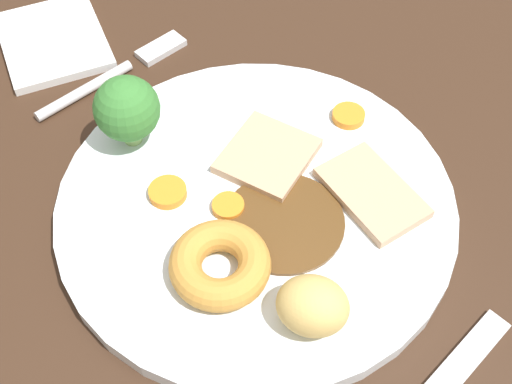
% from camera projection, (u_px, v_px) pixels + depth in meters
% --- Properties ---
extents(dining_table, '(1.20, 0.84, 0.04)m').
position_uv_depth(dining_table, '(261.00, 249.00, 0.51)').
color(dining_table, '#382316').
rests_on(dining_table, ground).
extents(dinner_plate, '(0.30, 0.30, 0.01)m').
position_uv_depth(dinner_plate, '(256.00, 206.00, 0.50)').
color(dinner_plate, white).
rests_on(dinner_plate, dining_table).
extents(gravy_pool, '(0.09, 0.09, 0.00)m').
position_uv_depth(gravy_pool, '(284.00, 222.00, 0.48)').
color(gravy_pool, '#563819').
rests_on(gravy_pool, dinner_plate).
extents(meat_slice_main, '(0.08, 0.06, 0.01)m').
position_uv_depth(meat_slice_main, '(372.00, 193.00, 0.50)').
color(meat_slice_main, tan).
rests_on(meat_slice_main, dinner_plate).
extents(meat_slice_under, '(0.08, 0.08, 0.01)m').
position_uv_depth(meat_slice_under, '(268.00, 156.00, 0.52)').
color(meat_slice_under, tan).
rests_on(meat_slice_under, dinner_plate).
extents(yorkshire_pudding, '(0.07, 0.07, 0.02)m').
position_uv_depth(yorkshire_pudding, '(220.00, 264.00, 0.45)').
color(yorkshire_pudding, '#C68938').
rests_on(yorkshire_pudding, dinner_plate).
extents(roast_potato_left, '(0.06, 0.06, 0.04)m').
position_uv_depth(roast_potato_left, '(313.00, 306.00, 0.42)').
color(roast_potato_left, '#D8B260').
rests_on(roast_potato_left, dinner_plate).
extents(carrot_coin_front, '(0.03, 0.03, 0.01)m').
position_uv_depth(carrot_coin_front, '(168.00, 192.00, 0.50)').
color(carrot_coin_front, orange).
rests_on(carrot_coin_front, dinner_plate).
extents(carrot_coin_back, '(0.02, 0.02, 0.01)m').
position_uv_depth(carrot_coin_back, '(228.00, 206.00, 0.49)').
color(carrot_coin_back, orange).
rests_on(carrot_coin_back, dinner_plate).
extents(carrot_coin_side, '(0.03, 0.03, 0.01)m').
position_uv_depth(carrot_coin_side, '(349.00, 116.00, 0.54)').
color(carrot_coin_side, orange).
rests_on(carrot_coin_side, dinner_plate).
extents(broccoli_floret, '(0.05, 0.05, 0.06)m').
position_uv_depth(broccoli_floret, '(127.00, 109.00, 0.51)').
color(broccoli_floret, '#8CB766').
rests_on(broccoli_floret, dinner_plate).
extents(fork, '(0.03, 0.15, 0.01)m').
position_uv_depth(fork, '(117.00, 72.00, 0.59)').
color(fork, silver).
rests_on(fork, dining_table).
extents(folded_napkin, '(0.13, 0.12, 0.01)m').
position_uv_depth(folded_napkin, '(53.00, 41.00, 0.62)').
color(folded_napkin, white).
rests_on(folded_napkin, dining_table).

